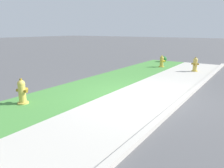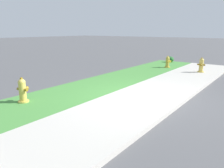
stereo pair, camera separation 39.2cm
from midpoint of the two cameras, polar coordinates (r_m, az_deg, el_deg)
The scene contains 8 objects.
ground_plane at distance 7.44m, azimuth 6.63°, elevation -3.41°, with size 120.00×120.00×0.00m, color #515154.
sidewalk_pavement at distance 7.43m, azimuth 6.63°, elevation -3.38°, with size 18.00×2.34×0.01m, color #BCB7AD.
grass_verge at distance 8.72m, azimuth -7.31°, elevation -0.80°, with size 18.00×2.39×0.01m, color #47893D.
street_curb at distance 6.97m, azimuth 15.84°, elevation -4.55°, with size 18.00×0.16×0.12m, color #BCB7AD.
fire_hydrant_near_corner at distance 13.63m, azimuth 12.06°, elevation 5.76°, with size 0.37×0.37×0.71m.
fire_hydrant_across_street at distance 7.25m, azimuth -23.89°, elevation -1.85°, with size 0.38×0.41×0.79m.
fire_hydrant_at_driveway at distance 12.63m, azimuth 20.05°, elevation 4.80°, with size 0.38×0.40×0.80m.
shrub_bush_near_lamp at distance 15.99m, azimuth 12.61°, elevation 6.41°, with size 0.48×0.48×0.40m.
Camera 1 is at (-6.45, -3.05, 2.21)m, focal length 35.00 mm.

